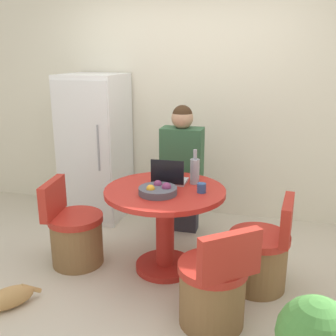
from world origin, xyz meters
The scene contains 13 objects.
ground_plane centered at (0.00, 0.00, 0.00)m, with size 12.00×12.00×0.00m, color beige.
wall_back centered at (0.00, 1.65, 1.30)m, with size 7.00×0.06×2.60m.
refrigerator centered at (-1.01, 1.26, 0.79)m, with size 0.63×0.70×1.59m.
dining_table centered at (0.05, 0.28, 0.50)m, with size 0.99×0.99×0.73m.
chair_right_side centered at (0.84, 0.20, 0.26)m, with size 0.48×0.47×0.75m.
chair_near_right_corner centered at (0.55, -0.34, 0.26)m, with size 0.54×0.54×0.75m.
chair_left_side centered at (-0.74, 0.18, 0.26)m, with size 0.48×0.47×0.75m.
person_seated centered at (0.04, 1.00, 0.73)m, with size 0.40×0.37×1.33m.
laptop centered at (0.05, 0.43, 0.77)m, with size 0.28×0.22×0.22m.
fruit_bowl centered at (0.03, 0.15, 0.76)m, with size 0.30×0.30×0.10m.
coffee_cup centered at (0.35, 0.27, 0.77)m, with size 0.07×0.07×0.08m.
bottle centered at (0.26, 0.48, 0.84)m, with size 0.08×0.08×0.30m.
cat centered at (-0.92, -0.55, 0.09)m, with size 0.34×0.40×0.16m.
Camera 1 is at (0.83, -2.65, 1.79)m, focal length 42.00 mm.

